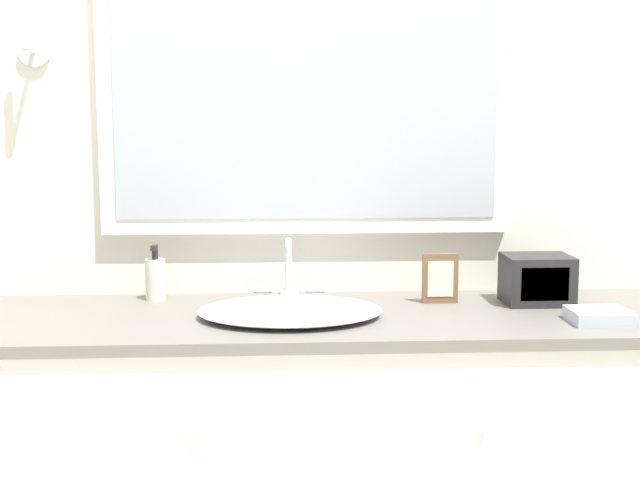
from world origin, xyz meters
TOP-DOWN VIEW (x-y plane):
  - wall_back at (-0.00, 0.65)m, footprint 8.00×0.18m
  - vanity_counter at (0.00, 0.32)m, footprint 1.97×0.60m
  - sink_basin at (-0.12, 0.30)m, footprint 0.49×0.43m
  - soap_bottle at (-0.49, 0.53)m, footprint 0.06×0.06m
  - appliance_box at (0.58, 0.43)m, footprint 0.19×0.15m
  - picture_frame at (0.31, 0.44)m, footprint 0.10×0.01m
  - hand_towel_near_sink at (0.67, 0.19)m, footprint 0.15×0.13m

SIDE VIEW (x-z plane):
  - vanity_counter at x=0.00m, z-range 0.00..0.89m
  - hand_towel_near_sink at x=0.67m, z-range 0.88..0.92m
  - sink_basin at x=-0.12m, z-range 0.81..0.99m
  - soap_bottle at x=-0.49m, z-range 0.87..1.03m
  - appliance_box at x=0.58m, z-range 0.88..1.02m
  - picture_frame at x=0.31m, z-range 0.88..1.03m
  - wall_back at x=0.00m, z-range 0.01..2.56m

